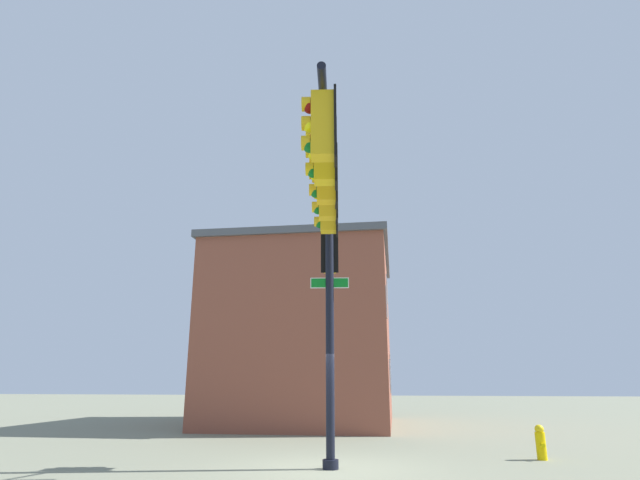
% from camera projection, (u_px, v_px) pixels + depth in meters
% --- Properties ---
extents(ground_plane, '(120.00, 120.00, 0.00)m').
position_uv_depth(ground_plane, '(331.00, 469.00, 11.19)').
color(ground_plane, gray).
extents(signal_pole_assembly, '(6.18, 1.23, 6.99)m').
position_uv_depth(signal_pole_assembly, '(326.00, 216.00, 10.69)').
color(signal_pole_assembly, black).
rests_on(signal_pole_assembly, ground_plane).
extents(fire_hydrant, '(0.33, 0.24, 0.83)m').
position_uv_depth(fire_hydrant, '(541.00, 442.00, 12.59)').
color(fire_hydrant, yellow).
rests_on(fire_hydrant, ground_plane).
extents(brick_building, '(9.96, 8.00, 7.91)m').
position_uv_depth(brick_building, '(307.00, 336.00, 23.91)').
color(brick_building, brown).
rests_on(brick_building, ground_plane).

